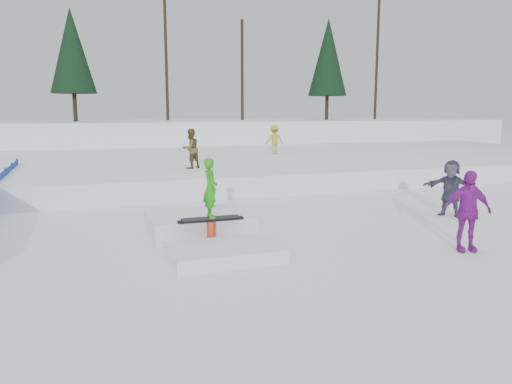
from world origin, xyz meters
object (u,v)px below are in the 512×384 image
object	(u,v)px
spectator_dark	(451,188)
jib_rail_feature	(205,228)
walker_ygreen	(274,140)
spectator_purple	(467,211)
walker_olive	(191,149)

from	to	relation	value
spectator_dark	jib_rail_feature	world-z (taller)	jib_rail_feature
walker_ygreen	spectator_purple	bearing A→B (deg)	81.06
walker_ygreen	spectator_dark	bearing A→B (deg)	89.25
walker_olive	spectator_purple	size ratio (longest dim) A/B	0.88
walker_olive	jib_rail_feature	xyz separation A→B (m)	(-1.50, -8.65, -1.33)
walker_olive	spectator_dark	size ratio (longest dim) A/B	0.96
jib_rail_feature	spectator_purple	bearing A→B (deg)	-28.77
spectator_purple	jib_rail_feature	xyz separation A→B (m)	(-5.44, 2.99, -0.64)
spectator_dark	spectator_purple	bearing A→B (deg)	-73.33
spectator_dark	walker_olive	bearing A→B (deg)	179.18
walker_olive	spectator_purple	distance (m)	12.31
walker_olive	spectator_purple	world-z (taller)	walker_olive
walker_olive	walker_ygreen	size ratio (longest dim) A/B	1.04
walker_ygreen	spectator_purple	size ratio (longest dim) A/B	0.85
spectator_dark	jib_rail_feature	xyz separation A→B (m)	(-7.78, -0.29, -0.56)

